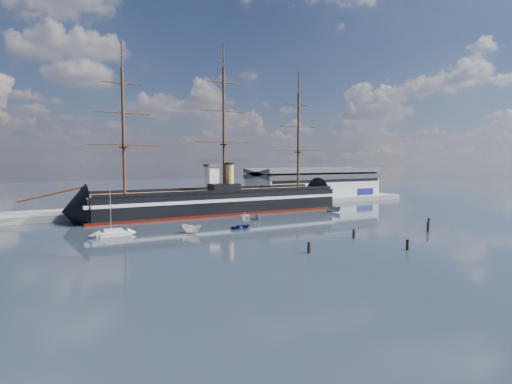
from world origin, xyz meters
TOP-DOWN VIEW (x-y plane):
  - ground at (0.00, 40.00)m, footprint 600.00×600.00m
  - quay at (10.00, 76.00)m, footprint 180.00×18.00m
  - warehouse at (58.00, 80.00)m, footprint 63.00×21.00m
  - quay_tower at (3.00, 73.00)m, footprint 5.00×5.00m
  - warship at (-2.47, 60.00)m, footprint 113.03×17.94m
  - sailboat at (-42.60, 33.21)m, footprint 8.12×2.80m
  - motorboat_a at (-24.88, 27.31)m, footprint 7.38×4.98m
  - motorboat_b at (-10.44, 27.52)m, footprint 1.71×3.74m
  - motorboat_c at (2.63, 40.45)m, footprint 5.83×3.93m
  - motorboat_d at (1.15, 45.46)m, footprint 5.96×4.03m
  - motorboat_f at (35.47, 42.19)m, footprint 7.02×5.38m
  - piling_near_left at (-14.43, -6.22)m, footprint 0.64×0.64m
  - piling_near_mid at (4.35, -14.54)m, footprint 0.64×0.64m
  - piling_near_right at (27.47, -2.28)m, footprint 0.64×0.64m
  - piling_far_right at (36.30, 3.96)m, footprint 0.64×0.64m
  - piling_extra at (5.02, 1.26)m, footprint 0.64×0.64m

SIDE VIEW (x-z plane):
  - ground at x=0.00m, z-range 0.00..0.00m
  - quay at x=10.00m, z-range -1.00..1.00m
  - motorboat_a at x=-24.88m, z-range -1.39..1.39m
  - motorboat_b at x=-10.44m, z-range -0.85..0.85m
  - motorboat_c at x=2.63m, z-range -1.10..1.10m
  - motorboat_d at x=1.15m, z-range -1.01..1.01m
  - motorboat_f at x=35.47m, z-range -1.33..1.33m
  - piling_near_left at x=-14.43m, z-range -1.46..1.46m
  - piling_near_mid at x=4.35m, z-range -1.43..1.43m
  - piling_near_right at x=27.47m, z-range -1.59..1.59m
  - piling_far_right at x=36.30m, z-range -1.46..1.46m
  - piling_extra at x=5.02m, z-range -1.36..1.36m
  - sailboat at x=-42.60m, z-range -5.58..7.21m
  - warship at x=-2.47m, z-range -22.93..31.01m
  - warehouse at x=58.00m, z-range 2.18..13.78m
  - quay_tower at x=3.00m, z-range 2.25..17.25m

